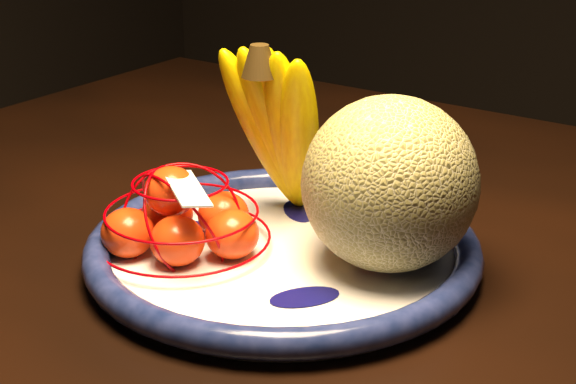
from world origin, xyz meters
The scene contains 6 objects.
dining_table centered at (-0.08, 0.05, 0.71)m, with size 1.67×1.10×0.79m.
fruit_bowl centered at (-0.24, -0.04, 0.81)m, with size 0.37×0.37×0.03m.
cantaloupe centered at (-0.14, -0.02, 0.88)m, with size 0.16×0.16×0.16m, color olive.
banana_bunch centered at (-0.28, 0.02, 0.91)m, with size 0.13×0.12×0.20m.
mandarin_bag centered at (-0.32, -0.09, 0.83)m, with size 0.21×0.21×0.10m.
price_tag centered at (-0.30, -0.11, 0.88)m, with size 0.07×0.03×0.00m, color white.
Camera 1 is at (0.13, -0.70, 1.17)m, focal length 55.00 mm.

